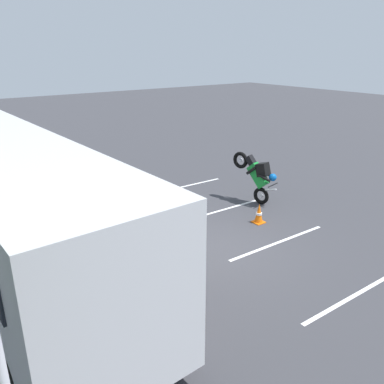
{
  "coord_description": "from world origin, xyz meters",
  "views": [
    {
      "loc": [
        -7.43,
        6.15,
        5.13
      ],
      "look_at": [
        1.51,
        -0.37,
        1.1
      ],
      "focal_mm": 37.01,
      "sensor_mm": 36.0,
      "label": 1
    }
  ],
  "objects_px": {
    "spectator_centre": "(96,200)",
    "parked_motorcycle_silver": "(137,269)",
    "spectator_left": "(118,216)",
    "traffic_cone": "(259,214)",
    "tour_bus": "(13,212)",
    "stunt_motorcycle": "(257,174)",
    "spectator_far_left": "(144,228)"
  },
  "relations": [
    {
      "from": "stunt_motorcycle",
      "to": "tour_bus",
      "type": "bearing_deg",
      "value": 91.12
    },
    {
      "from": "spectator_far_left",
      "to": "stunt_motorcycle",
      "type": "distance_m",
      "value": 5.61
    },
    {
      "from": "spectator_left",
      "to": "parked_motorcycle_silver",
      "type": "bearing_deg",
      "value": 165.83
    },
    {
      "from": "parked_motorcycle_silver",
      "to": "stunt_motorcycle",
      "type": "xyz_separation_m",
      "value": [
        2.24,
        -5.95,
        0.56
      ]
    },
    {
      "from": "spectator_left",
      "to": "spectator_centre",
      "type": "bearing_deg",
      "value": 1.25
    },
    {
      "from": "spectator_far_left",
      "to": "spectator_centre",
      "type": "relative_size",
      "value": 1.01
    },
    {
      "from": "parked_motorcycle_silver",
      "to": "traffic_cone",
      "type": "relative_size",
      "value": 3.25
    },
    {
      "from": "parked_motorcycle_silver",
      "to": "traffic_cone",
      "type": "distance_m",
      "value": 4.89
    },
    {
      "from": "spectator_centre",
      "to": "traffic_cone",
      "type": "xyz_separation_m",
      "value": [
        -2.13,
        -4.38,
        -0.77
      ]
    },
    {
      "from": "spectator_left",
      "to": "spectator_centre",
      "type": "height_order",
      "value": "spectator_centre"
    },
    {
      "from": "tour_bus",
      "to": "parked_motorcycle_silver",
      "type": "height_order",
      "value": "tour_bus"
    },
    {
      "from": "spectator_centre",
      "to": "stunt_motorcycle",
      "type": "distance_m",
      "value": 5.6
    },
    {
      "from": "spectator_left",
      "to": "parked_motorcycle_silver",
      "type": "distance_m",
      "value": 1.87
    },
    {
      "from": "spectator_centre",
      "to": "traffic_cone",
      "type": "height_order",
      "value": "spectator_centre"
    },
    {
      "from": "spectator_far_left",
      "to": "spectator_left",
      "type": "relative_size",
      "value": 1.04
    },
    {
      "from": "spectator_centre",
      "to": "parked_motorcycle_silver",
      "type": "distance_m",
      "value": 3.15
    },
    {
      "from": "traffic_cone",
      "to": "spectator_centre",
      "type": "bearing_deg",
      "value": 64.11
    },
    {
      "from": "tour_bus",
      "to": "traffic_cone",
      "type": "height_order",
      "value": "tour_bus"
    },
    {
      "from": "traffic_cone",
      "to": "spectator_left",
      "type": "bearing_deg",
      "value": 79.65
    },
    {
      "from": "spectator_left",
      "to": "spectator_centre",
      "type": "xyz_separation_m",
      "value": [
        1.33,
        0.03,
        0.03
      ]
    },
    {
      "from": "spectator_left",
      "to": "traffic_cone",
      "type": "height_order",
      "value": "spectator_left"
    },
    {
      "from": "spectator_left",
      "to": "spectator_centre",
      "type": "distance_m",
      "value": 1.33
    },
    {
      "from": "parked_motorcycle_silver",
      "to": "traffic_cone",
      "type": "xyz_separation_m",
      "value": [
        0.94,
        -4.79,
        -0.18
      ]
    },
    {
      "from": "traffic_cone",
      "to": "tour_bus",
      "type": "bearing_deg",
      "value": 80.39
    },
    {
      "from": "stunt_motorcycle",
      "to": "traffic_cone",
      "type": "relative_size",
      "value": 3.03
    },
    {
      "from": "tour_bus",
      "to": "stunt_motorcycle",
      "type": "distance_m",
      "value": 7.94
    },
    {
      "from": "tour_bus",
      "to": "traffic_cone",
      "type": "distance_m",
      "value": 6.98
    },
    {
      "from": "tour_bus",
      "to": "spectator_centre",
      "type": "bearing_deg",
      "value": -67.51
    },
    {
      "from": "spectator_far_left",
      "to": "spectator_centre",
      "type": "xyz_separation_m",
      "value": [
        2.44,
        0.16,
        -0.02
      ]
    },
    {
      "from": "tour_bus",
      "to": "spectator_far_left",
      "type": "height_order",
      "value": "tour_bus"
    },
    {
      "from": "tour_bus",
      "to": "stunt_motorcycle",
      "type": "bearing_deg",
      "value": -88.88
    },
    {
      "from": "spectator_far_left",
      "to": "spectator_centre",
      "type": "bearing_deg",
      "value": 3.81
    }
  ]
}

